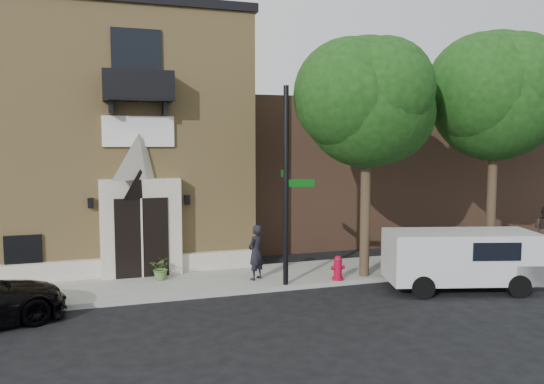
{
  "coord_description": "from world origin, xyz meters",
  "views": [
    {
      "loc": [
        -2.15,
        -15.0,
        4.54
      ],
      "look_at": [
        3.29,
        2.0,
        2.87
      ],
      "focal_mm": 35.0,
      "sensor_mm": 36.0,
      "label": 1
    }
  ],
  "objects_px": {
    "dumpster": "(410,255)",
    "pedestrian_near": "(256,252)",
    "street_sign": "(286,186)",
    "fire_hydrant": "(338,268)",
    "cargo_van": "(466,257)"
  },
  "relations": [
    {
      "from": "street_sign",
      "to": "pedestrian_near",
      "type": "relative_size",
      "value": 3.45
    },
    {
      "from": "pedestrian_near",
      "to": "dumpster",
      "type": "bearing_deg",
      "value": 137.39
    },
    {
      "from": "street_sign",
      "to": "pedestrian_near",
      "type": "xyz_separation_m",
      "value": [
        -0.74,
        0.85,
        -2.19
      ]
    },
    {
      "from": "fire_hydrant",
      "to": "pedestrian_near",
      "type": "xyz_separation_m",
      "value": [
        -2.49,
        0.86,
        0.49
      ]
    },
    {
      "from": "cargo_van",
      "to": "dumpster",
      "type": "relative_size",
      "value": 2.56
    },
    {
      "from": "street_sign",
      "to": "fire_hydrant",
      "type": "distance_m",
      "value": 3.2
    },
    {
      "from": "cargo_van",
      "to": "street_sign",
      "type": "height_order",
      "value": "street_sign"
    },
    {
      "from": "street_sign",
      "to": "dumpster",
      "type": "xyz_separation_m",
      "value": [
        4.64,
        0.4,
        -2.52
      ]
    },
    {
      "from": "street_sign",
      "to": "dumpster",
      "type": "bearing_deg",
      "value": 15.19
    },
    {
      "from": "street_sign",
      "to": "pedestrian_near",
      "type": "height_order",
      "value": "street_sign"
    },
    {
      "from": "dumpster",
      "to": "pedestrian_near",
      "type": "height_order",
      "value": "pedestrian_near"
    },
    {
      "from": "cargo_van",
      "to": "fire_hydrant",
      "type": "relative_size",
      "value": 6.05
    },
    {
      "from": "cargo_van",
      "to": "pedestrian_near",
      "type": "height_order",
      "value": "pedestrian_near"
    },
    {
      "from": "street_sign",
      "to": "fire_hydrant",
      "type": "relative_size",
      "value": 7.72
    },
    {
      "from": "street_sign",
      "to": "dumpster",
      "type": "distance_m",
      "value": 5.3
    }
  ]
}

